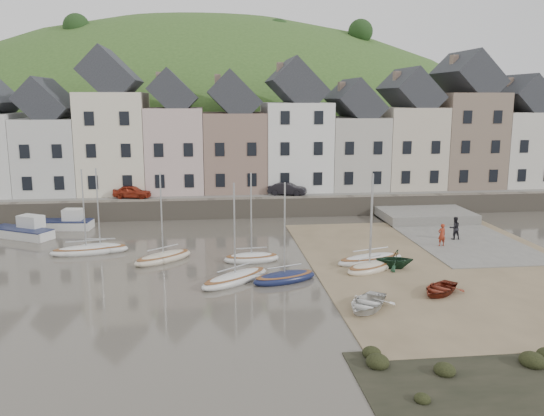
{
  "coord_description": "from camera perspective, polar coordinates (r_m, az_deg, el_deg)",
  "views": [
    {
      "loc": [
        -4.67,
        -34.37,
        10.98
      ],
      "look_at": [
        0.0,
        6.0,
        3.0
      ],
      "focal_mm": 37.1,
      "sensor_mm": 36.0,
      "label": 1
    }
  ],
  "objects": [
    {
      "name": "sailboat_7",
      "position": [
        36.83,
        9.85,
        -5.97
      ],
      "size": [
        3.9,
        3.1,
        6.32
      ],
      "color": "beige",
      "rests_on": "ground"
    },
    {
      "name": "sailboat_2",
      "position": [
        39.28,
        -10.98,
        -4.93
      ],
      "size": [
        4.47,
        3.99,
        6.32
      ],
      "color": "beige",
      "rests_on": "ground"
    },
    {
      "name": "seawall",
      "position": [
        52.56,
        -1.38,
        0.05
      ],
      "size": [
        70.0,
        1.2,
        1.8
      ],
      "primitive_type": "cube",
      "color": "slate",
      "rests_on": "ground"
    },
    {
      "name": "motorboat_2",
      "position": [
        50.95,
        -20.07,
        -1.35
      ],
      "size": [
        4.64,
        2.28,
        1.7
      ],
      "color": "silver",
      "rests_on": "ground"
    },
    {
      "name": "rowboat_red",
      "position": [
        33.5,
        16.66,
        -7.84
      ],
      "size": [
        3.63,
        3.56,
        0.62
      ],
      "primitive_type": "imported",
      "rotation": [
        0.0,
        0.0,
        -0.84
      ],
      "color": "maroon",
      "rests_on": "beach"
    },
    {
      "name": "sailboat_5",
      "position": [
        34.42,
        1.27,
        -7.03
      ],
      "size": [
        4.46,
        2.85,
        6.32
      ],
      "color": "#151C42",
      "rests_on": "ground"
    },
    {
      "name": "quay_land",
      "position": [
        67.31,
        -2.55,
        2.36
      ],
      "size": [
        90.0,
        30.0,
        1.5
      ],
      "primitive_type": "cube",
      "color": "#345221",
      "rests_on": "ground"
    },
    {
      "name": "sailboat_6",
      "position": [
        38.73,
        9.95,
        -5.13
      ],
      "size": [
        5.26,
        2.94,
        6.32
      ],
      "color": "silver",
      "rests_on": "ground"
    },
    {
      "name": "ground",
      "position": [
        36.38,
        1.09,
        -6.46
      ],
      "size": [
        160.0,
        160.0,
        0.0
      ],
      "primitive_type": "plane",
      "color": "#4C473C",
      "rests_on": "ground"
    },
    {
      "name": "rowboat_green",
      "position": [
        37.53,
        12.33,
        -5.07
      ],
      "size": [
        2.72,
        2.45,
        1.26
      ],
      "primitive_type": "imported",
      "rotation": [
        0.0,
        0.0,
        -1.75
      ],
      "color": "#173420",
      "rests_on": "beach"
    },
    {
      "name": "slipway",
      "position": [
        47.97,
        17.83,
        -2.59
      ],
      "size": [
        8.0,
        18.0,
        0.12
      ],
      "primitive_type": "cube",
      "color": "slate",
      "rests_on": "ground"
    },
    {
      "name": "sailboat_3",
      "position": [
        38.48,
        -2.09,
        -5.06
      ],
      "size": [
        3.91,
        1.79,
        6.32
      ],
      "color": "silver",
      "rests_on": "ground"
    },
    {
      "name": "person_dark",
      "position": [
        46.07,
        18.05,
        -1.95
      ],
      "size": [
        0.9,
        0.72,
        1.78
      ],
      "primitive_type": "imported",
      "rotation": [
        0.0,
        0.0,
        3.19
      ],
      "color": "black",
      "rests_on": "slipway"
    },
    {
      "name": "sailboat_0",
      "position": [
        42.48,
        -18.31,
        -4.08
      ],
      "size": [
        5.2,
        2.38,
        6.32
      ],
      "color": "silver",
      "rests_on": "ground"
    },
    {
      "name": "beach",
      "position": [
        39.33,
        17.26,
        -5.57
      ],
      "size": [
        18.0,
        26.0,
        0.06
      ],
      "primitive_type": "cube",
      "color": "brown",
      "rests_on": "ground"
    },
    {
      "name": "rowboat_white",
      "position": [
        30.3,
        9.62,
        -9.48
      ],
      "size": [
        3.93,
        4.12,
        0.69
      ],
      "primitive_type": "imported",
      "rotation": [
        0.0,
        0.0,
        -0.65
      ],
      "color": "silver",
      "rests_on": "beach"
    },
    {
      "name": "person_red",
      "position": [
        43.73,
        16.85,
        -2.62
      ],
      "size": [
        0.67,
        0.49,
        1.69
      ],
      "primitive_type": "imported",
      "rotation": [
        0.0,
        0.0,
        3.29
      ],
      "color": "maroon",
      "rests_on": "slipway"
    },
    {
      "name": "motorboat_0",
      "position": [
        49.22,
        -23.94,
        -2.06
      ],
      "size": [
        5.67,
        4.22,
        1.7
      ],
      "color": "silver",
      "rests_on": "ground"
    },
    {
      "name": "car_right",
      "position": [
        55.12,
        1.56,
        1.96
      ],
      "size": [
        3.96,
        2.5,
        1.23
      ],
      "primitive_type": "imported",
      "rotation": [
        0.0,
        0.0,
        1.22
      ],
      "color": "black",
      "rests_on": "quay_street"
    },
    {
      "name": "quay_street",
      "position": [
        55.87,
        -1.71,
        1.39
      ],
      "size": [
        70.0,
        7.0,
        0.1
      ],
      "primitive_type": "cube",
      "color": "slate",
      "rests_on": "quay_land"
    },
    {
      "name": "sailboat_1",
      "position": [
        42.76,
        -17.01,
        -3.9
      ],
      "size": [
        4.01,
        1.63,
        6.32
      ],
      "color": "silver",
      "rests_on": "ground"
    },
    {
      "name": "sailboat_4",
      "position": [
        34.34,
        -3.76,
        -7.11
      ],
      "size": [
        4.95,
        4.44,
        6.32
      ],
      "color": "silver",
      "rests_on": "ground"
    },
    {
      "name": "hillside",
      "position": [
        98.71,
        -6.54,
        -6.03
      ],
      "size": [
        134.4,
        84.0,
        84.0
      ],
      "color": "#345221",
      "rests_on": "ground"
    },
    {
      "name": "car_left",
      "position": [
        55.05,
        -14.01,
        1.61
      ],
      "size": [
        3.8,
        2.21,
        1.21
      ],
      "primitive_type": "imported",
      "rotation": [
        0.0,
        0.0,
        1.34
      ],
      "color": "maroon",
      "rests_on": "quay_street"
    },
    {
      "name": "townhouse_terrace",
      "position": [
        58.84,
        -0.32,
        7.55
      ],
      "size": [
        61.05,
        8.0,
        13.93
      ],
      "color": "silver",
      "rests_on": "quay_land"
    }
  ]
}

